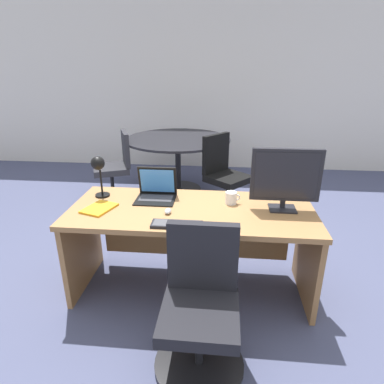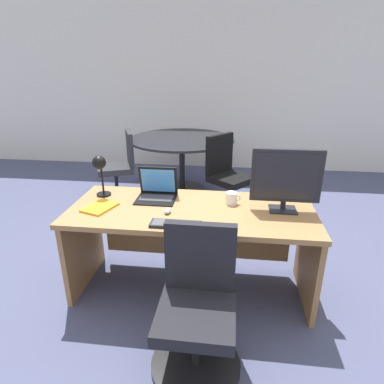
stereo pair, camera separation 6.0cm
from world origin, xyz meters
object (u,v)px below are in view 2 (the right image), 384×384
Objects in this scene: keyboard at (176,224)px; mouse at (168,211)px; desk_lamp at (100,168)px; monitor at (286,178)px; meeting_table at (182,151)px; desk at (192,229)px; office_chair at (197,314)px; coffee_mug at (232,198)px; meeting_chair_far at (120,171)px; meeting_chair_near at (228,181)px; laptop at (157,188)px; book at (100,207)px.

mouse reaches higher than keyboard.
mouse is 0.24× the size of desk_lamp.
desk_lamp is (-1.46, 0.11, -0.01)m from monitor.
meeting_table reaches higher than mouse.
desk is at bearing -7.94° from desk_lamp.
desk is at bearing 179.90° from monitor.
desk_lamp is 1.39m from office_chair.
monitor is at bearing -11.38° from coffee_mug.
keyboard is at bearing -155.73° from monitor.
coffee_mug is 2.39m from meeting_chair_far.
desk is 2.08× the size of office_chair.
desk_lamp is 0.37× the size of meeting_chair_near.
laptop is 1.07× the size of book.
meeting_table is (-1.10, 2.20, -0.40)m from monitor.
desk is 2.02× the size of meeting_chair_far.
coffee_mug is at bearing 48.26° from keyboard.
meeting_chair_far is (-0.47, 1.75, -0.61)m from desk_lamp.
monitor is 1.42m from book.
book is (-1.39, -0.13, -0.25)m from monitor.
desk_lamp is at bearing 175.75° from monitor.
meeting_chair_near is at bearing 86.73° from office_chair.
meeting_chair_far reaches higher than keyboard.
meeting_chair_near is at bearing 76.56° from mouse.
mouse reaches higher than desk.
meeting_table reaches higher than keyboard.
monitor reaches higher than meeting_chair_far.
laptop is 0.34× the size of meeting_chair_far.
desk_lamp reaches higher than meeting_chair_near.
monitor is at bearing 52.92° from office_chair.
monitor is at bearing 24.27° from keyboard.
meeting_table is at bearing 116.66° from monitor.
book is at bearing -174.66° from monitor.
office_chair reaches higher than coffee_mug.
meeting_table is 1.54× the size of meeting_chair_near.
desk_lamp reaches higher than book.
coffee_mug is at bearing -1.63° from desk_lamp.
office_chair is (0.82, -0.62, -0.39)m from book.
laptop reaches higher than book.
meeting_table is (-0.41, 2.19, 0.06)m from desk.
book is at bearing 142.79° from office_chair.
monitor is at bearing -4.25° from desk_lamp.
meeting_chair_near is 1.03× the size of meeting_chair_far.
meeting_chair_near is (0.96, 1.75, -0.36)m from book.
meeting_table is at bearing 139.05° from meeting_chair_near.
meeting_chair_near is 1.51m from meeting_chair_far.
monitor is at bearing -0.10° from desk.
office_chair is 0.61× the size of meeting_table.
desk is at bearing 42.80° from mouse.
laptop is at bearing 173.62° from coffee_mug.
laptop is 0.21× the size of meeting_table.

